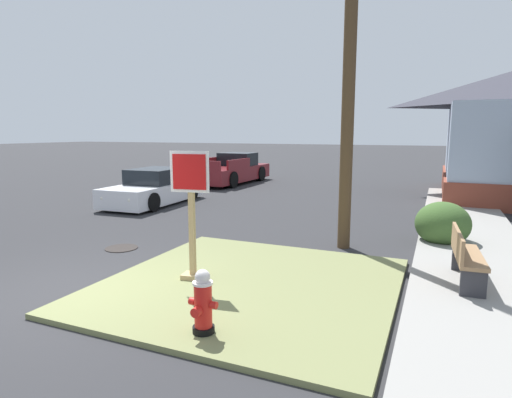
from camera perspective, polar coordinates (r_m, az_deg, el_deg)
ground_plane at (r=7.50m, az=-23.95°, el=-11.58°), size 160.00×160.00×0.00m
grass_corner_patch at (r=7.16m, az=-0.84°, el=-11.41°), size 4.63×4.70×0.08m
sidewalk_strip at (r=10.99m, az=26.80°, el=-5.01°), size 2.20×18.24×0.12m
fire_hydrant at (r=5.39m, az=-7.16°, el=-13.75°), size 0.38×0.34×0.81m
stop_sign at (r=7.11m, az=-8.67°, el=-2.74°), size 0.67×0.33×2.16m
manhole_cover at (r=9.84m, az=-17.64°, el=-6.31°), size 0.70×0.70×0.02m
parked_sedan_white at (r=15.47m, az=-13.52°, el=1.36°), size 1.99×4.21×1.25m
pickup_truck_maroon at (r=21.20m, az=-3.28°, el=3.81°), size 2.18×5.25×1.48m
street_bench at (r=7.66m, az=26.27°, el=-6.73°), size 0.50×1.47×0.85m
utility_pole at (r=9.58m, az=12.62°, el=21.79°), size 1.31×0.27×9.02m
shrub_by_curb at (r=10.40m, az=23.82°, el=-3.08°), size 1.19×1.19×1.00m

